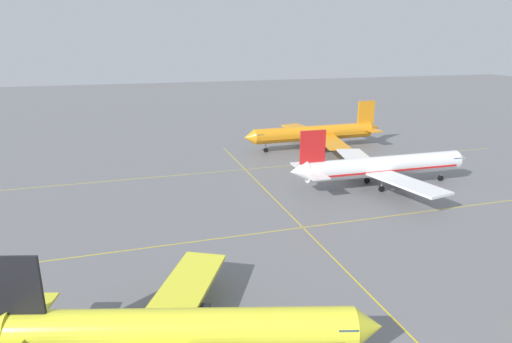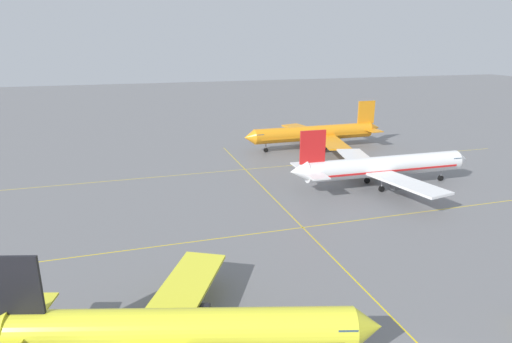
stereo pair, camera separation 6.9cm
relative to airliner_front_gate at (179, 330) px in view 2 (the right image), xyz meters
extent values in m
cylinder|color=yellow|center=(0.50, -0.14, 0.07)|extent=(30.89, 12.05, 3.69)
cone|color=yellow|center=(16.66, -4.74, 0.07)|extent=(3.42, 4.17, 3.62)
cube|color=black|center=(-13.51, 3.84, 4.63)|extent=(4.58, 1.61, 5.83)
cube|color=yellow|center=(-13.18, 6.78, 0.46)|extent=(4.37, 5.71, 0.23)
cube|color=yellow|center=(1.82, 8.06, -0.51)|extent=(11.27, 15.23, 0.39)
cylinder|color=black|center=(2.07, 4.66, -1.78)|extent=(3.73, 2.86, 2.04)
cube|color=#385166|center=(14.51, -4.13, 0.60)|extent=(2.61, 3.74, 0.68)
cube|color=black|center=(0.50, -0.14, -0.39)|extent=(28.51, 11.40, 0.35)
cylinder|color=#99999E|center=(-0.68, 2.82, -2.31)|extent=(0.27, 0.27, 1.60)
cylinder|color=black|center=(-0.68, 2.82, -3.38)|extent=(1.15, 0.71, 1.07)
cylinder|color=white|center=(47.33, 39.94, 0.53)|extent=(34.75, 4.68, 4.12)
cone|color=white|center=(66.08, 39.63, 0.53)|extent=(2.88, 4.08, 4.04)
cone|color=white|center=(28.25, 40.25, 0.97)|extent=(3.53, 3.97, 3.91)
cube|color=red|center=(31.07, 40.20, 5.63)|extent=(5.21, 0.48, 6.50)
cube|color=white|center=(30.48, 36.96, 0.97)|extent=(3.56, 5.69, 0.26)
cube|color=white|center=(30.58, 43.46, 0.97)|extent=(3.56, 5.69, 0.26)
cube|color=white|center=(46.09, 30.74, -0.12)|extent=(8.65, 17.04, 0.43)
cube|color=white|center=(46.39, 49.17, -0.12)|extent=(9.13, 17.11, 0.43)
cylinder|color=#4C4C51|center=(47.45, 34.30, -1.53)|extent=(3.72, 2.34, 2.28)
cylinder|color=#4C4C51|center=(47.64, 45.57, -1.53)|extent=(3.72, 2.34, 2.28)
cube|color=#385166|center=(63.58, 39.67, 1.13)|extent=(2.01, 3.82, 0.76)
cube|color=red|center=(47.33, 39.94, 0.02)|extent=(31.97, 4.68, 0.39)
cylinder|color=#99999E|center=(61.42, 39.71, -2.12)|extent=(0.30, 0.30, 1.79)
cylinder|color=black|center=(61.42, 39.71, -3.32)|extent=(1.20, 0.51, 1.19)
cylinder|color=#99999E|center=(45.11, 37.15, -2.12)|extent=(0.30, 0.30, 1.79)
cylinder|color=black|center=(45.11, 37.15, -3.32)|extent=(1.20, 0.51, 1.19)
cylinder|color=#99999E|center=(45.21, 42.79, -2.12)|extent=(0.30, 0.30, 1.79)
cylinder|color=black|center=(45.21, 42.79, -3.32)|extent=(1.20, 0.51, 1.19)
cylinder|color=orange|center=(47.13, 74.86, 0.53)|extent=(34.72, 4.33, 4.12)
cone|color=orange|center=(28.38, 74.75, 0.53)|extent=(2.84, 4.05, 4.04)
cone|color=orange|center=(66.21, 74.98, 0.97)|extent=(3.49, 3.93, 3.91)
cube|color=orange|center=(63.39, 74.96, 5.63)|extent=(5.21, 0.42, 6.50)
cube|color=orange|center=(63.91, 78.21, 0.97)|extent=(3.50, 5.66, 0.26)
cube|color=orange|center=(63.95, 71.71, 0.97)|extent=(3.50, 5.66, 0.26)
cube|color=orange|center=(48.16, 84.08, -0.12)|extent=(8.98, 17.09, 0.43)
cube|color=orange|center=(48.27, 65.65, -0.12)|extent=(8.81, 17.07, 0.43)
cylinder|color=#333338|center=(46.88, 80.50, -1.53)|extent=(3.70, 2.30, 2.28)
cylinder|color=#333338|center=(46.95, 69.22, -1.53)|extent=(3.70, 2.30, 2.28)
cube|color=#385166|center=(30.87, 74.76, 1.13)|extent=(1.97, 3.80, 0.76)
cube|color=orange|center=(47.13, 74.86, 0.02)|extent=(31.94, 4.35, 0.39)
cylinder|color=#99999E|center=(33.04, 74.78, -2.12)|extent=(0.30, 0.30, 1.79)
cylinder|color=black|center=(33.04, 74.78, -3.32)|extent=(1.20, 0.50, 1.19)
cylinder|color=#99999E|center=(49.28, 77.69, -2.12)|extent=(0.30, 0.30, 1.79)
cylinder|color=black|center=(49.28, 77.69, -3.32)|extent=(1.20, 0.50, 1.19)
cylinder|color=#99999E|center=(49.32, 72.05, -2.12)|extent=(0.30, 0.30, 1.79)
cylinder|color=black|center=(49.32, 72.05, -3.32)|extent=(1.20, 0.50, 1.19)
cube|color=yellow|center=(23.13, 25.59, -3.91)|extent=(142.63, 0.20, 0.01)
cube|color=yellow|center=(23.13, 60.47, -3.91)|extent=(142.63, 0.20, 0.01)
cube|color=yellow|center=(23.13, 25.59, -3.91)|extent=(0.20, 115.08, 0.01)
camera|label=1|loc=(-3.11, -34.02, 25.09)|focal=30.36mm
camera|label=2|loc=(-3.05, -34.04, 25.09)|focal=30.36mm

